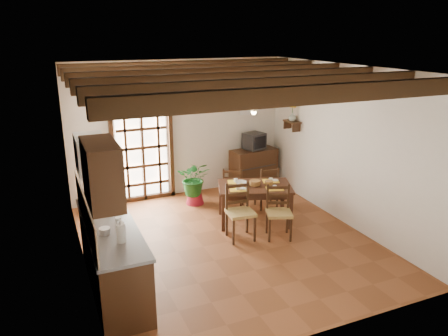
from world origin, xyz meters
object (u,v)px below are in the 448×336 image
kitchen_counter (112,255)px  chair_near_right (279,222)px  pendant_lamp (254,107)px  chair_far_right (266,194)px  chair_far_left (233,195)px  sideboard (254,168)px  crt_tv (254,141)px  potted_plant (194,177)px  dining_table (255,190)px  chair_near_left (240,222)px

kitchen_counter → chair_near_right: (2.80, 0.43, -0.19)m
pendant_lamp → chair_far_right: bearing=38.0°
chair_far_left → pendant_lamp: 1.92m
sideboard → crt_tv: bearing=-97.9°
sideboard → potted_plant: potted_plant is taller
chair_far_left → pendant_lamp: size_ratio=1.00×
kitchen_counter → potted_plant: potted_plant is taller
chair_far_left → sideboard: 1.32m
chair_far_left → potted_plant: potted_plant is taller
chair_near_right → sideboard: chair_near_right is taller
chair_far_left → potted_plant: 0.86m
sideboard → potted_plant: (-1.53, -0.42, 0.14)m
chair_far_left → crt_tv: crt_tv is taller
kitchen_counter → potted_plant: (2.02, 2.40, 0.10)m
chair_far_right → pendant_lamp: pendant_lamp is taller
chair_near_right → crt_tv: (0.75, 2.39, 0.77)m
dining_table → chair_near_right: bearing=-63.9°
chair_near_left → chair_near_right: bearing=-14.4°
potted_plant → pendant_lamp: pendant_lamp is taller
chair_near_right → sideboard: 2.51m
kitchen_counter → dining_table: 2.96m
chair_near_left → chair_near_right: (0.61, -0.22, -0.01)m
chair_near_right → crt_tv: 2.62m
chair_far_right → crt_tv: crt_tv is taller
kitchen_counter → crt_tv: size_ratio=4.55×
chair_near_right → chair_far_right: (0.44, 1.24, -0.01)m
chair_far_left → chair_far_right: size_ratio=1.00×
dining_table → chair_near_right: size_ratio=1.67×
kitchen_counter → chair_near_left: (2.20, 0.65, -0.18)m
crt_tv → chair_far_right: bearing=-121.5°
dining_table → crt_tv: (0.83, 1.66, 0.44)m
crt_tv → chair_far_left: bearing=-151.1°
sideboard → dining_table: bearing=-124.3°
chair_near_left → chair_far_right: chair_near_left is taller
dining_table → chair_far_right: (0.52, 0.51, -0.34)m
pendant_lamp → chair_far_left: bearing=97.8°
dining_table → chair_far_right: size_ratio=1.76×
dining_table → chair_far_right: chair_far_right is taller
chair_near_right → chair_far_right: 1.31m
kitchen_counter → chair_far_right: (3.25, 1.67, -0.21)m
chair_far_right → sideboard: bearing=-98.3°
chair_near_left → sideboard: size_ratio=0.92×
chair_near_right → potted_plant: bearing=132.4°
chair_near_left → chair_near_right: size_ratio=1.05×
kitchen_counter → chair_far_left: (2.64, 1.88, -0.21)m
dining_table → crt_tv: 1.91m
kitchen_counter → potted_plant: 3.14m
sideboard → chair_near_left: bearing=-129.7°
potted_plant → chair_far_right: bearing=-31.0°
sideboard → crt_tv: size_ratio=2.05×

